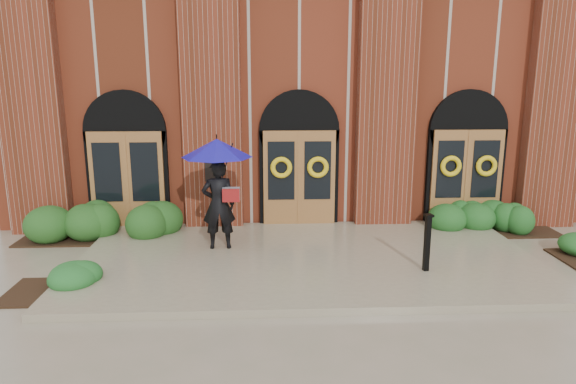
{
  "coord_description": "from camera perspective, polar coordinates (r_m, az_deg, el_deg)",
  "views": [
    {
      "loc": [
        -0.92,
        -10.58,
        4.06
      ],
      "look_at": [
        -0.38,
        1.0,
        1.41
      ],
      "focal_mm": 32.0,
      "sensor_mm": 36.0,
      "label": 1
    }
  ],
  "objects": [
    {
      "name": "hedge_wall_right",
      "position": [
        14.64,
        22.16,
        -2.7
      ],
      "size": [
        2.85,
        1.14,
        0.73
      ],
      "primitive_type": "ellipsoid",
      "color": "#1D4E1B",
      "rests_on": "ground"
    },
    {
      "name": "hedge_front_left",
      "position": [
        10.9,
        -25.35,
        -8.93
      ],
      "size": [
        1.35,
        1.16,
        0.48
      ],
      "primitive_type": "ellipsoid",
      "color": "#1E5821",
      "rests_on": "ground"
    },
    {
      "name": "landing",
      "position": [
        11.48,
        2.1,
        -7.43
      ],
      "size": [
        10.0,
        5.3,
        0.15
      ],
      "primitive_type": "cube",
      "color": "gray",
      "rests_on": "ground"
    },
    {
      "name": "church_building",
      "position": [
        19.39,
        0.04,
        11.23
      ],
      "size": [
        16.2,
        12.53,
        7.0
      ],
      "color": "maroon",
      "rests_on": "ground"
    },
    {
      "name": "man_with_umbrella",
      "position": [
        11.61,
        -7.8,
        2.16
      ],
      "size": [
        1.73,
        1.73,
        2.53
      ],
      "rotation": [
        0.0,
        0.0,
        3.23
      ],
      "color": "black",
      "rests_on": "landing"
    },
    {
      "name": "metal_post",
      "position": [
        10.79,
        15.21,
        -5.31
      ],
      "size": [
        0.19,
        0.19,
        1.19
      ],
      "rotation": [
        0.0,
        0.0,
        0.18
      ],
      "color": "black",
      "rests_on": "landing"
    },
    {
      "name": "hedge_wall_left",
      "position": [
        13.95,
        -20.47,
        -3.0
      ],
      "size": [
        3.4,
        1.36,
        0.87
      ],
      "primitive_type": "ellipsoid",
      "color": "#1F4818",
      "rests_on": "ground"
    },
    {
      "name": "ground",
      "position": [
        11.36,
        2.16,
        -8.05
      ],
      "size": [
        90.0,
        90.0,
        0.0
      ],
      "primitive_type": "plane",
      "color": "gray",
      "rests_on": "ground"
    }
  ]
}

